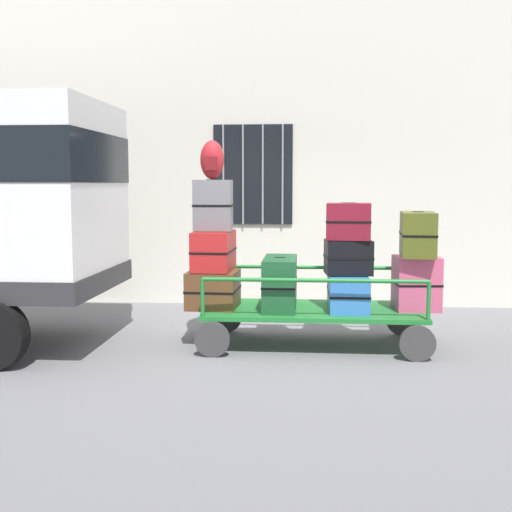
% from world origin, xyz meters
% --- Properties ---
extents(ground_plane, '(40.00, 40.00, 0.00)m').
position_xyz_m(ground_plane, '(0.00, 0.00, 0.00)').
color(ground_plane, slate).
extents(building_wall, '(12.00, 0.38, 5.00)m').
position_xyz_m(building_wall, '(-0.00, 2.74, 2.50)').
color(building_wall, silver).
rests_on(building_wall, ground).
extents(luggage_cart, '(2.56, 1.29, 0.43)m').
position_xyz_m(luggage_cart, '(0.39, 0.04, 0.37)').
color(luggage_cart, '#1E722D').
rests_on(luggage_cart, ground).
extents(cart_railing, '(2.44, 1.16, 0.43)m').
position_xyz_m(cart_railing, '(0.39, 0.04, 0.79)').
color(cart_railing, '#1E722D').
rests_on(cart_railing, luggage_cart).
extents(suitcase_left_bottom, '(0.60, 0.63, 0.43)m').
position_xyz_m(suitcase_left_bottom, '(-0.77, 0.00, 0.65)').
color(suitcase_left_bottom, brown).
rests_on(suitcase_left_bottom, luggage_cart).
extents(suitcase_left_middle, '(0.46, 0.74, 0.46)m').
position_xyz_m(suitcase_left_middle, '(-0.77, 0.06, 1.09)').
color(suitcase_left_middle, '#B21E1E').
rests_on(suitcase_left_middle, suitcase_left_bottom).
extents(suitcase_left_top, '(0.45, 0.32, 0.59)m').
position_xyz_m(suitcase_left_top, '(-0.77, 0.03, 1.61)').
color(suitcase_left_top, slate).
rests_on(suitcase_left_top, suitcase_left_middle).
extents(suitcase_midleft_bottom, '(0.38, 0.91, 0.59)m').
position_xyz_m(suitcase_midleft_bottom, '(0.00, 0.03, 0.72)').
color(suitcase_midleft_bottom, '#194C28').
rests_on(suitcase_midleft_bottom, luggage_cart).
extents(suitcase_center_bottom, '(0.46, 0.89, 0.40)m').
position_xyz_m(suitcase_center_bottom, '(0.78, 0.04, 0.63)').
color(suitcase_center_bottom, '#3372C6').
rests_on(suitcase_center_bottom, luggage_cart).
extents(suitcase_center_middle, '(0.56, 0.47, 0.40)m').
position_xyz_m(suitcase_center_middle, '(0.78, 0.05, 1.03)').
color(suitcase_center_middle, black).
rests_on(suitcase_center_middle, suitcase_center_bottom).
extents(suitcase_center_top, '(0.53, 0.43, 0.42)m').
position_xyz_m(suitcase_center_top, '(0.78, 0.03, 1.44)').
color(suitcase_center_top, maroon).
rests_on(suitcase_center_top, suitcase_center_middle).
extents(suitcase_midright_bottom, '(0.53, 0.51, 0.62)m').
position_xyz_m(suitcase_midright_bottom, '(1.55, 0.07, 0.74)').
color(suitcase_midright_bottom, '#CC4C72').
rests_on(suitcase_midright_bottom, luggage_cart).
extents(suitcase_midright_middle, '(0.42, 0.74, 0.50)m').
position_xyz_m(suitcase_midright_middle, '(1.55, 0.06, 1.30)').
color(suitcase_midright_middle, '#4C5119').
rests_on(suitcase_midright_middle, suitcase_midright_bottom).
extents(backpack, '(0.27, 0.22, 0.44)m').
position_xyz_m(backpack, '(-0.78, 0.02, 2.13)').
color(backpack, maroon).
rests_on(backpack, suitcase_left_top).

